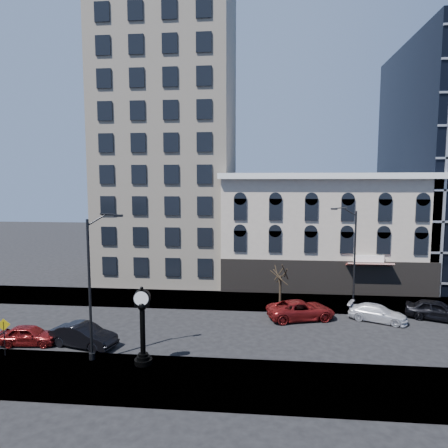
# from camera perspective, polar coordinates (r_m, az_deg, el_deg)

# --- Properties ---
(ground) EXTENTS (160.00, 160.00, 0.00)m
(ground) POSITION_cam_1_polar(r_m,az_deg,el_deg) (32.52, -4.33, -14.88)
(ground) COLOR black
(ground) RESTS_ON ground
(sidewalk_far) EXTENTS (160.00, 6.00, 0.12)m
(sidewalk_far) POSITION_cam_1_polar(r_m,az_deg,el_deg) (39.99, -2.35, -10.75)
(sidewalk_far) COLOR #99958B
(sidewalk_far) RESTS_ON ground
(sidewalk_near) EXTENTS (160.00, 6.00, 0.12)m
(sidewalk_near) POSITION_cam_1_polar(r_m,az_deg,el_deg) (25.33, -7.62, -21.13)
(sidewalk_near) COLOR #99958B
(sidewalk_near) RESTS_ON ground
(cream_tower) EXTENTS (15.90, 15.40, 42.50)m
(cream_tower) POSITION_cam_1_polar(r_m,az_deg,el_deg) (50.70, -7.81, 14.73)
(cream_tower) COLOR beige
(cream_tower) RESTS_ON ground
(victorian_row) EXTENTS (22.60, 11.19, 12.50)m
(victorian_row) POSITION_cam_1_polar(r_m,az_deg,el_deg) (46.65, 13.75, -1.04)
(victorian_row) COLOR #BEAF9D
(victorian_row) RESTS_ON ground
(street_clock) EXTENTS (1.14, 1.14, 5.01)m
(street_clock) POSITION_cam_1_polar(r_m,az_deg,el_deg) (26.43, -11.55, -14.51)
(street_clock) COLOR black
(street_clock) RESTS_ON sidewalk_near
(street_lamp_near) EXTENTS (2.34, 1.27, 9.70)m
(street_lamp_near) POSITION_cam_1_polar(r_m,az_deg,el_deg) (26.64, -17.30, -3.24)
(street_lamp_near) COLOR black
(street_lamp_near) RESTS_ON sidewalk_near
(street_lamp_far) EXTENTS (2.44, 0.53, 9.44)m
(street_lamp_far) POSITION_cam_1_polar(r_m,az_deg,el_deg) (37.21, 17.23, -0.96)
(street_lamp_far) COLOR black
(street_lamp_far) RESTS_ON sidewalk_far
(bare_tree_far) EXTENTS (2.71, 2.71, 4.65)m
(bare_tree_far) POSITION_cam_1_polar(r_m,az_deg,el_deg) (37.10, 8.08, -6.45)
(bare_tree_far) COLOR #2E2317
(bare_tree_far) RESTS_ON sidewalk_far
(warning_sign) EXTENTS (0.80, 0.28, 2.52)m
(warning_sign) POSITION_cam_1_polar(r_m,az_deg,el_deg) (30.87, -28.93, -13.14)
(warning_sign) COLOR black
(warning_sign) RESTS_ON sidewalk_near
(car_near_a) EXTENTS (4.26, 2.03, 1.40)m
(car_near_a) POSITION_cam_1_polar(r_m,az_deg,el_deg) (32.74, -26.08, -14.04)
(car_near_a) COLOR maroon
(car_near_a) RESTS_ON ground
(car_near_b) EXTENTS (5.12, 2.85, 1.60)m
(car_near_b) POSITION_cam_1_polar(r_m,az_deg,el_deg) (30.92, -19.42, -14.77)
(car_near_b) COLOR black
(car_near_b) RESTS_ON ground
(car_far_a) EXTENTS (6.23, 4.10, 1.59)m
(car_far_a) POSITION_cam_1_polar(r_m,az_deg,el_deg) (35.20, 10.92, -11.96)
(car_far_a) COLOR maroon
(car_far_a) RESTS_ON ground
(car_far_b) EXTENTS (5.09, 3.66, 1.37)m
(car_far_b) POSITION_cam_1_polar(r_m,az_deg,el_deg) (36.50, 21.10, -11.79)
(car_far_b) COLOR silver
(car_far_b) RESTS_ON ground
(car_far_c) EXTENTS (5.29, 3.70, 1.67)m
(car_far_c) POSITION_cam_1_polar(r_m,az_deg,el_deg) (38.80, 28.15, -10.81)
(car_far_c) COLOR black
(car_far_c) RESTS_ON ground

